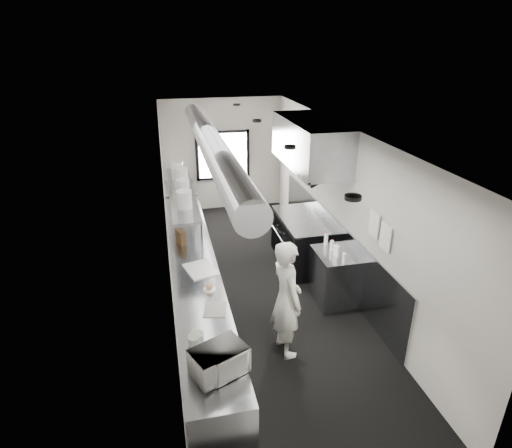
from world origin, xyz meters
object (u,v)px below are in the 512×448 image
far_work_table (181,205)px  plate_stack_b (183,188)px  bottle_station (335,277)px  squeeze_bottle_b (337,251)px  squeeze_bottle_d (332,246)px  squeeze_bottle_c (335,250)px  microwave (219,361)px  plate_stack_c (181,178)px  prep_counter (195,287)px  line_cook (287,299)px  cutting_board (201,269)px  knife_block (181,237)px  deli_tub_b (194,340)px  plate_stack_d (177,170)px  plate_stack_a (184,199)px  range (302,241)px  exhaust_hood (310,143)px  pass_shelf (182,193)px  small_plate (210,290)px  squeeze_bottle_e (326,239)px  deli_tub_a (197,337)px  squeeze_bottle_a (344,258)px

far_work_table → plate_stack_b: size_ratio=4.12×
bottle_station → far_work_table: size_ratio=0.75×
plate_stack_b → squeeze_bottle_b: 2.86m
squeeze_bottle_d → squeeze_bottle_c: bearing=-91.5°
microwave → plate_stack_c: 4.21m
prep_counter → plate_stack_c: bearing=91.1°
line_cook → far_work_table: bearing=4.2°
cutting_board → squeeze_bottle_d: (2.17, 0.16, 0.08)m
knife_block → plate_stack_b: 0.88m
deli_tub_b → squeeze_bottle_c: squeeze_bottle_c is taller
plate_stack_d → plate_stack_a: bearing=-89.1°
cutting_board → knife_block: (-0.23, 0.97, 0.11)m
range → squeeze_bottle_c: size_ratio=9.20×
plate_stack_b → squeeze_bottle_b: plate_stack_b is taller
exhaust_hood → knife_block: exhaust_hood is taller
plate_stack_b → squeeze_bottle_c: 2.81m
pass_shelf → range: pass_shelf is taller
small_plate → microwave: bearing=-93.4°
bottle_station → squeeze_bottle_e: size_ratio=4.51×
far_work_table → plate_stack_d: 1.96m
deli_tub_a → knife_block: 2.61m
line_cook → plate_stack_b: 2.87m
line_cook → deli_tub_a: bearing=108.7°
range → knife_block: knife_block is taller
plate_stack_a → squeeze_bottle_d: (2.30, -0.75, -0.73)m
microwave → cutting_board: (0.03, 2.19, -0.14)m
pass_shelf → squeeze_bottle_b: (2.30, -1.81, -0.54)m
line_cook → cutting_board: size_ratio=3.20×
plate_stack_c → squeeze_bottle_a: (2.31, -2.23, -0.77)m
exhaust_hood → small_plate: bearing=-135.8°
bottle_station → knife_block: size_ratio=3.71×
plate_stack_b → squeeze_bottle_e: 2.62m
exhaust_hood → squeeze_bottle_e: size_ratio=11.02×
prep_counter → bottle_station: (2.30, -0.20, 0.00)m
pass_shelf → plate_stack_d: (-0.03, 0.73, 0.21)m
bottle_station → plate_stack_d: (-2.37, 2.43, 1.30)m
deli_tub_b → squeeze_bottle_d: 3.03m
far_work_table → plate_stack_d: size_ratio=3.42×
exhaust_hood → knife_block: 2.80m
bottle_station → small_plate: size_ratio=5.11×
exhaust_hood → prep_counter: 3.20m
exhaust_hood → squeeze_bottle_d: 1.91m
line_cook → cutting_board: 1.45m
pass_shelf → plate_stack_a: 0.87m
cutting_board → plate_stack_a: (-0.13, 0.90, 0.81)m
pass_shelf → knife_block: pass_shelf is taller
microwave → plate_stack_a: plate_stack_a is taller
far_work_table → prep_counter: bearing=-90.0°
bottle_station → squeeze_bottle_b: squeeze_bottle_b is taller
pass_shelf → far_work_table: size_ratio=2.50×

